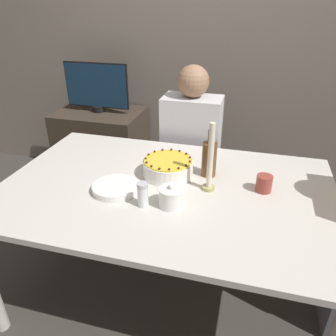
% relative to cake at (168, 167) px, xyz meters
% --- Properties ---
extents(ground_plane, '(12.00, 12.00, 0.00)m').
position_rel_cake_xyz_m(ground_plane, '(0.02, -0.12, -0.77)').
color(ground_plane, '#3D3833').
extents(wall_behind, '(8.00, 0.05, 2.60)m').
position_rel_cake_xyz_m(wall_behind, '(0.02, 1.28, 0.53)').
color(wall_behind, slate).
rests_on(wall_behind, ground_plane).
extents(dining_table, '(1.68, 1.09, 0.72)m').
position_rel_cake_xyz_m(dining_table, '(0.02, -0.12, -0.13)').
color(dining_table, beige).
rests_on(dining_table, ground_plane).
extents(cake, '(0.27, 0.27, 0.10)m').
position_rel_cake_xyz_m(cake, '(0.00, 0.00, 0.00)').
color(cake, white).
rests_on(cake, dining_table).
extents(sugar_bowl, '(0.11, 0.11, 0.12)m').
position_rel_cake_xyz_m(sugar_bowl, '(0.09, -0.28, 0.00)').
color(sugar_bowl, white).
rests_on(sugar_bowl, dining_table).
extents(sugar_shaker, '(0.05, 0.05, 0.12)m').
position_rel_cake_xyz_m(sugar_shaker, '(-0.03, -0.31, 0.01)').
color(sugar_shaker, white).
rests_on(sugar_shaker, dining_table).
extents(plate_stack, '(0.23, 0.23, 0.03)m').
position_rel_cake_xyz_m(plate_stack, '(-0.21, -0.22, -0.03)').
color(plate_stack, white).
rests_on(plate_stack, dining_table).
extents(candle, '(0.06, 0.06, 0.35)m').
position_rel_cake_xyz_m(candle, '(0.23, -0.09, 0.10)').
color(candle, tan).
rests_on(candle, dining_table).
extents(bottle, '(0.08, 0.08, 0.26)m').
position_rel_cake_xyz_m(bottle, '(0.21, 0.06, 0.05)').
color(bottle, brown).
rests_on(bottle, dining_table).
extents(cup, '(0.08, 0.08, 0.08)m').
position_rel_cake_xyz_m(cup, '(0.50, -0.03, -0.00)').
color(cup, '#993D33').
rests_on(cup, dining_table).
extents(person_man_blue_shirt, '(0.40, 0.34, 1.19)m').
position_rel_cake_xyz_m(person_man_blue_shirt, '(0.00, 0.62, -0.25)').
color(person_man_blue_shirt, '#2D2D38').
rests_on(person_man_blue_shirt, ground_plane).
extents(side_cabinet, '(0.73, 0.52, 0.70)m').
position_rel_cake_xyz_m(side_cabinet, '(-0.88, 0.97, -0.42)').
color(side_cabinet, '#382D23').
rests_on(side_cabinet, ground_plane).
extents(tv_monitor, '(0.56, 0.10, 0.41)m').
position_rel_cake_xyz_m(tv_monitor, '(-0.88, 0.98, 0.14)').
color(tv_monitor, black).
rests_on(tv_monitor, side_cabinet).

